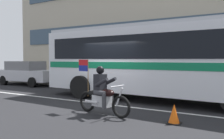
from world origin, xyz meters
TOP-DOWN VIEW (x-y plane):
  - ground_plane at (0.00, 0.00)m, footprint 60.00×60.00m
  - sidewalk_curb at (0.00, 5.10)m, footprint 28.00×3.80m
  - lane_center_stripe at (0.00, -0.60)m, footprint 26.60×0.14m
  - office_building_facade at (0.00, 7.39)m, footprint 28.00×0.89m
  - transit_bus at (1.79, 1.19)m, footprint 10.78×3.01m
  - motorcycle_with_rider at (0.96, -2.07)m, footprint 2.17×0.70m
  - parked_sedan_curbside at (-8.17, 2.58)m, footprint 4.65×1.96m
  - traffic_cone at (3.25, -1.97)m, footprint 0.36×0.36m

SIDE VIEW (x-z plane):
  - ground_plane at x=0.00m, z-range 0.00..0.00m
  - lane_center_stripe at x=0.00m, z-range 0.00..0.01m
  - sidewalk_curb at x=0.00m, z-range 0.00..0.15m
  - traffic_cone at x=3.25m, z-range -0.02..0.53m
  - motorcycle_with_rider at x=0.96m, z-range -0.22..1.55m
  - parked_sedan_curbside at x=-8.17m, z-range 0.03..1.67m
  - transit_bus at x=1.79m, z-range 0.27..3.49m
  - office_building_facade at x=0.00m, z-range 0.01..10.99m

